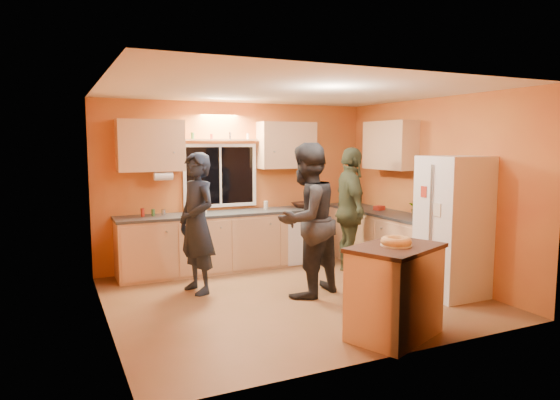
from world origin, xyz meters
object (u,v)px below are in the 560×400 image
refrigerator (453,227)px  island (395,291)px  person_right (351,211)px  person_left (197,223)px  person_center (306,220)px

refrigerator → island: size_ratio=1.56×
person_right → person_left: bearing=107.0°
person_center → refrigerator: bearing=131.4°
island → person_right: bearing=44.7°
island → person_center: person_center is taller
island → person_left: person_left is taller
person_left → person_right: person_right is taller
refrigerator → person_center: bearing=154.9°
refrigerator → person_right: size_ratio=0.95×
refrigerator → person_left: (-2.93, 1.52, 0.02)m
person_left → person_center: person_center is taller
person_center → island: bearing=72.3°
person_center → person_right: size_ratio=1.03×
person_right → refrigerator: bearing=-141.8°
refrigerator → island: 1.78m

